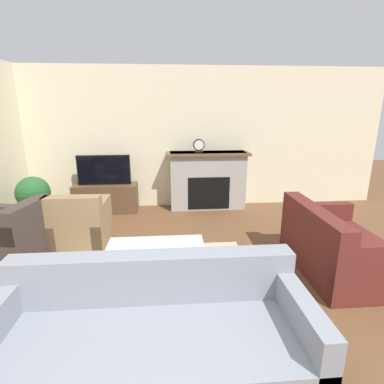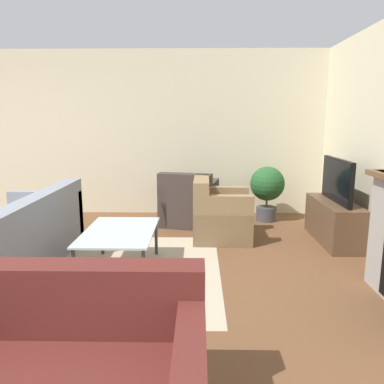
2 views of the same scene
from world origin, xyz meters
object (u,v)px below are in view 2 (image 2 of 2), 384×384
object	(u,v)px
armchair_by_window	(189,205)
armchair_accent	(219,217)
tv	(337,180)
coffee_table	(120,234)
couch_sectional	(11,245)
potted_plant	(267,187)

from	to	relation	value
armchair_by_window	armchair_accent	bearing A→B (deg)	132.18
tv	armchair_by_window	bearing A→B (deg)	-112.61
armchair_accent	coffee_table	xyz separation A→B (m)	(1.11, -1.10, 0.10)
couch_sectional	coffee_table	size ratio (longest dim) A/B	2.07
tv	coffee_table	size ratio (longest dim) A/B	0.89
armchair_by_window	coffee_table	size ratio (longest dim) A/B	0.86
coffee_table	couch_sectional	bearing A→B (deg)	-89.18
armchair_accent	tv	bearing A→B (deg)	-91.77
tv	armchair_accent	distance (m)	1.59
armchair_accent	coffee_table	size ratio (longest dim) A/B	0.75
armchair_accent	potted_plant	distance (m)	1.26
coffee_table	potted_plant	xyz separation A→B (m)	(-2.05, 1.90, 0.13)
armchair_by_window	potted_plant	xyz separation A→B (m)	(-0.21, 1.22, 0.23)
armchair_by_window	armchair_accent	size ratio (longest dim) A/B	1.15
couch_sectional	armchair_by_window	xyz separation A→B (m)	(-1.86, 1.83, 0.02)
couch_sectional	potted_plant	bearing A→B (deg)	124.12
couch_sectional	potted_plant	world-z (taller)	potted_plant
couch_sectional	armchair_accent	xyz separation A→B (m)	(-1.13, 2.25, 0.02)
tv	couch_sectional	distance (m)	3.94
armchair_accent	potted_plant	xyz separation A→B (m)	(-0.94, 0.80, 0.23)
tv	couch_sectional	world-z (taller)	tv
armchair_accent	coffee_table	world-z (taller)	armchair_accent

